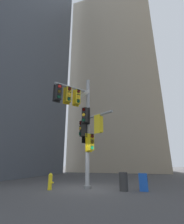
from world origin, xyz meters
TOP-DOWN VIEW (x-y plane):
  - ground at (0.00, 0.00)m, footprint 120.00×120.00m
  - building_tower_left at (-15.57, 4.75)m, footprint 15.01×15.01m
  - building_mid_block at (-1.17, 22.80)m, footprint 15.73×15.73m
  - signal_pole_assembly at (-0.18, -0.47)m, footprint 3.54×2.36m
  - fire_hydrant at (-1.82, -1.12)m, footprint 0.33×0.23m
  - newspaper_box at (3.18, 0.06)m, footprint 0.45×0.36m
  - trash_bin at (2.16, -0.23)m, footprint 0.46×0.46m

SIDE VIEW (x-z plane):
  - ground at x=0.00m, z-range 0.00..0.00m
  - newspaper_box at x=3.18m, z-range 0.00..0.89m
  - fire_hydrant at x=-1.82m, z-range 0.02..0.90m
  - trash_bin at x=2.16m, z-range 0.00..0.94m
  - signal_pole_assembly at x=-0.18m, z-range 0.58..7.68m
  - building_mid_block at x=-1.17m, z-range 0.00..36.29m
  - building_tower_left at x=-15.57m, z-range 0.00..45.48m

